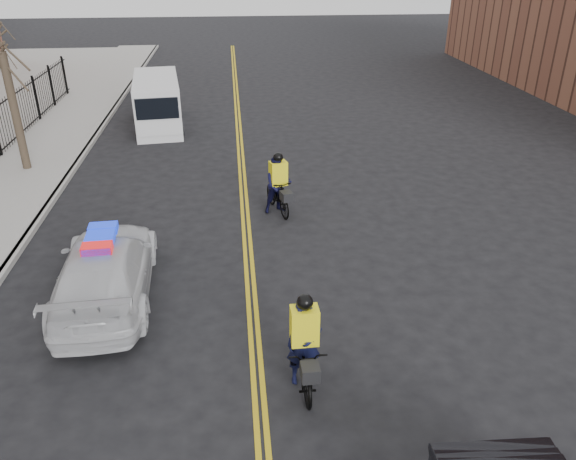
{
  "coord_description": "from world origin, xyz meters",
  "views": [
    {
      "loc": [
        -0.25,
        -9.64,
        7.17
      ],
      "look_at": [
        0.92,
        1.91,
        1.3
      ],
      "focal_mm": 35.0,
      "sensor_mm": 36.0,
      "label": 1
    }
  ],
  "objects_px": {
    "cyclist_near": "(304,353)",
    "cyclist_far": "(278,189)",
    "police_cruiser": "(106,269)",
    "cargo_van": "(158,104)"
  },
  "relations": [
    {
      "from": "cyclist_near",
      "to": "cyclist_far",
      "type": "relative_size",
      "value": 1.0
    },
    {
      "from": "cargo_van",
      "to": "cyclist_near",
      "type": "xyz_separation_m",
      "value": [
        4.32,
        -16.87,
        -0.39
      ]
    },
    {
      "from": "cyclist_near",
      "to": "cyclist_far",
      "type": "bearing_deg",
      "value": 87.23
    },
    {
      "from": "cargo_van",
      "to": "cyclist_far",
      "type": "relative_size",
      "value": 2.75
    },
    {
      "from": "police_cruiser",
      "to": "cargo_van",
      "type": "xyz_separation_m",
      "value": [
        -0.25,
        13.65,
        0.32
      ]
    },
    {
      "from": "cyclist_far",
      "to": "cyclist_near",
      "type": "bearing_deg",
      "value": -107.11
    },
    {
      "from": "police_cruiser",
      "to": "cargo_van",
      "type": "height_order",
      "value": "cargo_van"
    },
    {
      "from": "cargo_van",
      "to": "cyclist_far",
      "type": "height_order",
      "value": "cargo_van"
    },
    {
      "from": "police_cruiser",
      "to": "cyclist_far",
      "type": "relative_size",
      "value": 2.63
    },
    {
      "from": "police_cruiser",
      "to": "cyclist_far",
      "type": "height_order",
      "value": "cyclist_far"
    }
  ]
}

